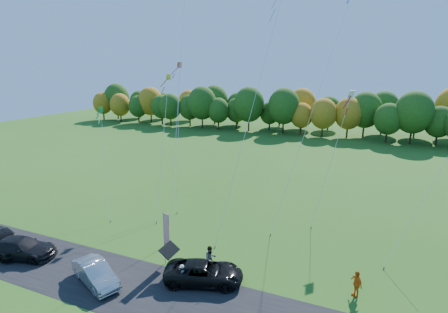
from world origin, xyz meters
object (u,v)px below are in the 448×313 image
at_px(black_suv, 204,272).
at_px(feather_flag, 166,233).
at_px(silver_sedan, 96,273).
at_px(person_east, 356,283).

relative_size(black_suv, feather_flag, 1.28).
distance_m(silver_sedan, person_east, 17.42).
relative_size(silver_sedan, person_east, 2.51).
bearing_deg(feather_flag, black_suv, -14.33).
xyz_separation_m(person_east, feather_flag, (-13.26, -1.66, 1.69)).
bearing_deg(person_east, feather_flag, -120.91).
height_order(silver_sedan, feather_flag, feather_flag).
bearing_deg(black_suv, person_east, -93.76).
distance_m(person_east, feather_flag, 13.47).
distance_m(silver_sedan, feather_flag, 5.42).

